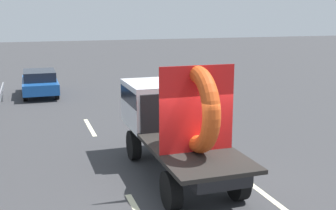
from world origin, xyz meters
TOP-DOWN VIEW (x-y plane):
  - ground_plane at (0.00, 0.00)m, footprint 120.00×120.00m
  - flatbed_truck at (-0.18, 1.78)m, footprint 2.02×5.71m
  - distant_sedan at (-3.43, 14.38)m, footprint 1.81×4.23m
  - lane_dash_left_far at (-1.80, 6.92)m, footprint 0.16×2.66m
  - lane_dash_right_near at (1.44, -0.88)m, footprint 0.16×2.08m
  - lane_dash_right_far at (1.44, 6.53)m, footprint 0.16×2.56m

SIDE VIEW (x-z plane):
  - ground_plane at x=0.00m, z-range 0.00..0.00m
  - lane_dash_left_far at x=-1.80m, z-range 0.00..0.01m
  - lane_dash_right_near at x=1.44m, z-range 0.00..0.01m
  - lane_dash_right_far at x=1.44m, z-range 0.00..0.01m
  - distant_sedan at x=-3.43m, z-range 0.05..1.43m
  - flatbed_truck at x=-0.18m, z-range -0.04..3.19m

